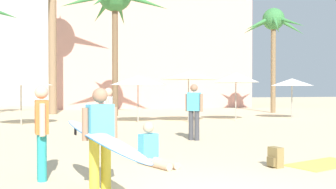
{
  "coord_description": "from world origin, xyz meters",
  "views": [
    {
      "loc": [
        -2.02,
        -5.04,
        1.64
      ],
      "look_at": [
        0.86,
        6.13,
        1.46
      ],
      "focal_mm": 41.62,
      "sensor_mm": 36.0,
      "label": 1
    }
  ],
  "objects_px": {
    "person_near_right": "(153,151)",
    "person_far_left": "(194,109)",
    "cafe_umbrella_4": "(189,75)",
    "cafe_umbrella_5": "(236,77)",
    "palm_tree_right": "(274,27)",
    "person_mid_right": "(101,136)",
    "cafe_umbrella_2": "(21,80)",
    "palm_tree_center": "(115,1)",
    "cafe_umbrella_3": "(138,80)",
    "backpack": "(275,158)",
    "person_mid_center": "(108,113)",
    "person_near_left": "(42,128)",
    "cafe_umbrella_1": "(292,82)",
    "beach_towel": "(324,164)"
  },
  "relations": [
    {
      "from": "palm_tree_right",
      "to": "person_mid_right",
      "type": "xyz_separation_m",
      "value": [
        -12.96,
        -17.62,
        -4.91
      ]
    },
    {
      "from": "cafe_umbrella_3",
      "to": "palm_tree_right",
      "type": "bearing_deg",
      "value": 26.86
    },
    {
      "from": "cafe_umbrella_1",
      "to": "cafe_umbrella_5",
      "type": "height_order",
      "value": "cafe_umbrella_5"
    },
    {
      "from": "cafe_umbrella_2",
      "to": "cafe_umbrella_3",
      "type": "relative_size",
      "value": 1.02
    },
    {
      "from": "cafe_umbrella_4",
      "to": "cafe_umbrella_5",
      "type": "distance_m",
      "value": 2.7
    },
    {
      "from": "person_far_left",
      "to": "person_mid_center",
      "type": "bearing_deg",
      "value": -41.4
    },
    {
      "from": "cafe_umbrella_4",
      "to": "person_near_left",
      "type": "distance_m",
      "value": 12.46
    },
    {
      "from": "cafe_umbrella_2",
      "to": "palm_tree_center",
      "type": "bearing_deg",
      "value": 46.01
    },
    {
      "from": "cafe_umbrella_3",
      "to": "backpack",
      "type": "xyz_separation_m",
      "value": [
        0.9,
        -11.27,
        -1.83
      ]
    },
    {
      "from": "person_far_left",
      "to": "palm_tree_center",
      "type": "bearing_deg",
      "value": -130.79
    },
    {
      "from": "palm_tree_center",
      "to": "person_mid_center",
      "type": "xyz_separation_m",
      "value": [
        -1.59,
        -11.92,
        -5.94
      ]
    },
    {
      "from": "palm_tree_right",
      "to": "person_near_left",
      "type": "height_order",
      "value": "palm_tree_right"
    },
    {
      "from": "palm_tree_right",
      "to": "person_near_right",
      "type": "distance_m",
      "value": 20.25
    },
    {
      "from": "cafe_umbrella_1",
      "to": "beach_towel",
      "type": "bearing_deg",
      "value": -119.24
    },
    {
      "from": "person_near_right",
      "to": "person_far_left",
      "type": "relative_size",
      "value": 0.58
    },
    {
      "from": "cafe_umbrella_3",
      "to": "cafe_umbrella_5",
      "type": "bearing_deg",
      "value": -0.75
    },
    {
      "from": "palm_tree_right",
      "to": "cafe_umbrella_3",
      "type": "relative_size",
      "value": 2.64
    },
    {
      "from": "cafe_umbrella_3",
      "to": "person_near_right",
      "type": "relative_size",
      "value": 2.58
    },
    {
      "from": "palm_tree_center",
      "to": "person_near_left",
      "type": "bearing_deg",
      "value": -101.19
    },
    {
      "from": "person_near_right",
      "to": "person_far_left",
      "type": "distance_m",
      "value": 4.24
    },
    {
      "from": "backpack",
      "to": "person_mid_center",
      "type": "relative_size",
      "value": 0.25
    },
    {
      "from": "person_far_left",
      "to": "person_mid_center",
      "type": "distance_m",
      "value": 2.73
    },
    {
      "from": "palm_tree_center",
      "to": "cafe_umbrella_5",
      "type": "distance_m",
      "value": 8.8
    },
    {
      "from": "palm_tree_right",
      "to": "beach_towel",
      "type": "xyz_separation_m",
      "value": [
        -8.1,
        -16.41,
        -5.8
      ]
    },
    {
      "from": "palm_tree_center",
      "to": "cafe_umbrella_3",
      "type": "relative_size",
      "value": 3.09
    },
    {
      "from": "beach_towel",
      "to": "cafe_umbrella_1",
      "type": "bearing_deg",
      "value": 60.76
    },
    {
      "from": "cafe_umbrella_5",
      "to": "person_near_left",
      "type": "distance_m",
      "value": 14.29
    },
    {
      "from": "cafe_umbrella_5",
      "to": "person_near_right",
      "type": "bearing_deg",
      "value": -122.41
    },
    {
      "from": "cafe_umbrella_4",
      "to": "backpack",
      "type": "distance_m",
      "value": 11.09
    },
    {
      "from": "person_mid_center",
      "to": "cafe_umbrella_1",
      "type": "bearing_deg",
      "value": -132.87
    },
    {
      "from": "palm_tree_right",
      "to": "cafe_umbrella_4",
      "type": "relative_size",
      "value": 2.57
    },
    {
      "from": "palm_tree_right",
      "to": "cafe_umbrella_5",
      "type": "height_order",
      "value": "palm_tree_right"
    },
    {
      "from": "palm_tree_right",
      "to": "cafe_umbrella_2",
      "type": "height_order",
      "value": "palm_tree_right"
    },
    {
      "from": "cafe_umbrella_1",
      "to": "cafe_umbrella_4",
      "type": "bearing_deg",
      "value": -172.15
    },
    {
      "from": "cafe_umbrella_5",
      "to": "person_mid_center",
      "type": "xyz_separation_m",
      "value": [
        -7.19,
        -6.98,
        -1.3
      ]
    },
    {
      "from": "cafe_umbrella_2",
      "to": "person_far_left",
      "type": "bearing_deg",
      "value": -48.85
    },
    {
      "from": "palm_tree_center",
      "to": "cafe_umbrella_4",
      "type": "distance_m",
      "value": 7.63
    },
    {
      "from": "person_near_right",
      "to": "person_mid_right",
      "type": "xyz_separation_m",
      "value": [
        -1.27,
        -2.03,
        0.59
      ]
    },
    {
      "from": "palm_tree_right",
      "to": "person_mid_center",
      "type": "distance_m",
      "value": 18.01
    },
    {
      "from": "cafe_umbrella_4",
      "to": "cafe_umbrella_5",
      "type": "relative_size",
      "value": 1.12
    },
    {
      "from": "backpack",
      "to": "person_mid_center",
      "type": "bearing_deg",
      "value": -66.06
    },
    {
      "from": "cafe_umbrella_4",
      "to": "beach_towel",
      "type": "distance_m",
      "value": 11.01
    },
    {
      "from": "cafe_umbrella_1",
      "to": "cafe_umbrella_3",
      "type": "distance_m",
      "value": 8.59
    },
    {
      "from": "person_mid_right",
      "to": "person_near_left",
      "type": "bearing_deg",
      "value": -162.66
    },
    {
      "from": "cafe_umbrella_3",
      "to": "person_mid_right",
      "type": "xyz_separation_m",
      "value": [
        -2.78,
        -12.46,
        -1.13
      ]
    },
    {
      "from": "cafe_umbrella_1",
      "to": "person_mid_right",
      "type": "relative_size",
      "value": 0.72
    },
    {
      "from": "palm_tree_right",
      "to": "cafe_umbrella_2",
      "type": "relative_size",
      "value": 2.57
    },
    {
      "from": "beach_towel",
      "to": "person_mid_right",
      "type": "bearing_deg",
      "value": -165.98
    },
    {
      "from": "cafe_umbrella_2",
      "to": "person_near_right",
      "type": "distance_m",
      "value": 11.17
    },
    {
      "from": "cafe_umbrella_5",
      "to": "palm_tree_right",
      "type": "bearing_deg",
      "value": 45.62
    }
  ]
}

